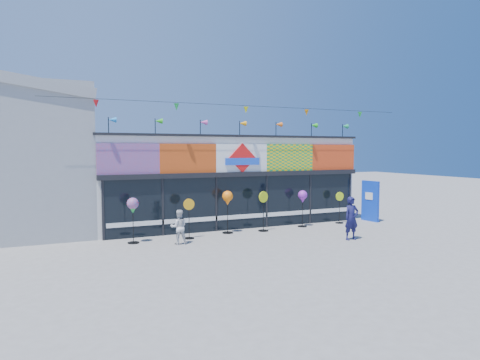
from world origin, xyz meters
TOP-DOWN VIEW (x-y plane):
  - ground at (0.00, 0.00)m, footprint 80.00×80.00m
  - kite_shop at (0.00, 5.94)m, footprint 16.00×5.70m
  - blue_sign at (6.55, 2.78)m, footprint 0.28×0.99m
  - spinner_0 at (-4.85, 2.44)m, footprint 0.43×0.43m
  - spinner_1 at (-2.72, 2.38)m, footprint 0.44×0.40m
  - spinner_2 at (-0.93, 2.79)m, footprint 0.45×0.45m
  - spinner_3 at (0.63, 2.59)m, footprint 0.47×0.43m
  - spinner_4 at (2.71, 2.79)m, footprint 0.42×0.42m
  - spinner_5 at (4.80, 2.87)m, footprint 0.42×0.38m
  - adult_man at (2.90, -0.37)m, footprint 0.61×0.41m
  - child at (-3.35, 1.60)m, footprint 0.67×0.45m

SIDE VIEW (x-z plane):
  - ground at x=0.00m, z-range 0.00..0.00m
  - child at x=-3.35m, z-range 0.00..1.27m
  - spinner_5 at x=4.80m, z-range 0.04..1.52m
  - spinner_1 at x=-2.72m, z-range 0.04..1.61m
  - adult_man at x=2.90m, z-range 0.00..1.66m
  - spinner_3 at x=0.63m, z-range 0.05..1.75m
  - blue_sign at x=6.55m, z-range 0.01..1.96m
  - spinner_4 at x=2.71m, z-range 0.49..2.13m
  - spinner_0 at x=-4.85m, z-range 0.51..2.20m
  - spinner_2 at x=-0.93m, z-range 0.53..2.29m
  - kite_shop at x=0.00m, z-range -0.61..4.70m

